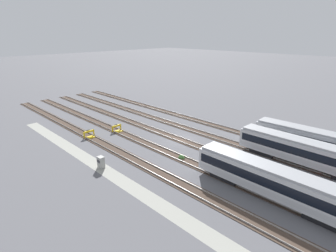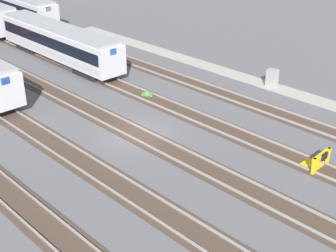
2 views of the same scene
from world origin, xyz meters
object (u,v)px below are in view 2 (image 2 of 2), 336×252
at_px(bumper_stop_near_inner_track, 317,161).
at_px(electrical_cabinet, 272,78).
at_px(subway_car_front_row_left_inner, 59,42).
at_px(subway_car_front_row_right_inner, 14,6).
at_px(weed_clump, 147,95).

relative_size(bumper_stop_near_inner_track, electrical_cabinet, 1.25).
distance_m(subway_car_front_row_left_inner, bumper_stop_near_inner_track, 29.08).
height_order(subway_car_front_row_right_inner, bumper_stop_near_inner_track, subway_car_front_row_right_inner).
distance_m(subway_car_front_row_right_inner, weed_clump, 32.30).
bearing_deg(weed_clump, electrical_cabinet, -122.07).
xyz_separation_m(subway_car_front_row_left_inner, bumper_stop_near_inner_track, (-29.04, 0.03, -1.53)).
relative_size(subway_car_front_row_left_inner, subway_car_front_row_right_inner, 1.00).
bearing_deg(electrical_cabinet, bumper_stop_near_inner_track, 136.00).
bearing_deg(subway_car_front_row_left_inner, bumper_stop_near_inner_track, 179.95).
bearing_deg(subway_car_front_row_left_inner, weed_clump, 179.91).
xyz_separation_m(subway_car_front_row_left_inner, weed_clump, (-13.18, 0.02, -1.80)).
height_order(subway_car_front_row_right_inner, weed_clump, subway_car_front_row_right_inner).
bearing_deg(weed_clump, subway_car_front_row_right_inner, -9.10).
relative_size(subway_car_front_row_left_inner, electrical_cabinet, 11.27).
relative_size(subway_car_front_row_right_inner, electrical_cabinet, 11.28).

